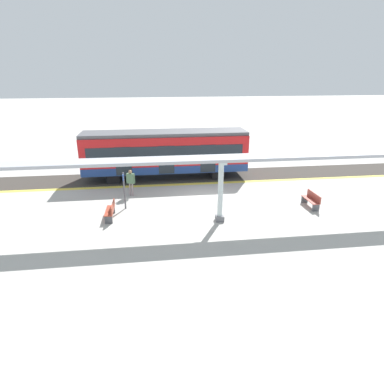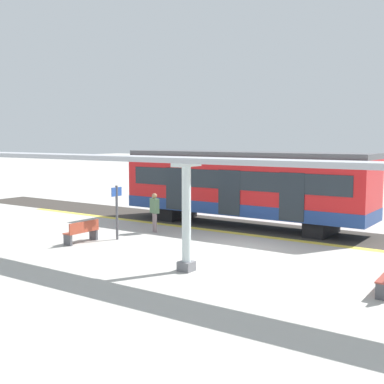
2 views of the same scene
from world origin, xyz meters
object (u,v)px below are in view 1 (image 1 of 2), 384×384
object	(u,v)px
canopy_pillar_second	(220,191)
bench_mid_platform	(111,211)
train_near_carriage	(165,154)
passenger_waiting_near_edge	(131,180)
bench_near_end	(312,200)
platform_info_sign	(124,187)

from	to	relation	value
canopy_pillar_second	bench_mid_platform	size ratio (longest dim) A/B	2.23
train_near_carriage	passenger_waiting_near_edge	xyz separation A→B (m)	(3.60, -2.41, -0.76)
canopy_pillar_second	bench_mid_platform	distance (m)	6.03
bench_mid_platform	passenger_waiting_near_edge	distance (m)	3.54
bench_near_end	passenger_waiting_near_edge	xyz separation A→B (m)	(-3.22, -10.63, 0.63)
train_near_carriage	bench_near_end	world-z (taller)	train_near_carriage
train_near_carriage	bench_near_end	bearing A→B (deg)	50.30
canopy_pillar_second	passenger_waiting_near_edge	size ratio (longest dim) A/B	1.96
train_near_carriage	bench_mid_platform	xyz separation A→B (m)	(6.95, -3.35, -1.38)
bench_mid_platform	platform_info_sign	bearing A→B (deg)	151.51
train_near_carriage	canopy_pillar_second	size ratio (longest dim) A/B	3.55
canopy_pillar_second	bench_near_end	world-z (taller)	canopy_pillar_second
train_near_carriage	passenger_waiting_near_edge	size ratio (longest dim) A/B	6.96
canopy_pillar_second	passenger_waiting_near_edge	bearing A→B (deg)	-132.48
bench_near_end	train_near_carriage	bearing A→B (deg)	-129.70
bench_mid_platform	passenger_waiting_near_edge	world-z (taller)	passenger_waiting_near_edge
train_near_carriage	bench_near_end	size ratio (longest dim) A/B	7.88
passenger_waiting_near_edge	canopy_pillar_second	bearing A→B (deg)	47.52
canopy_pillar_second	passenger_waiting_near_edge	world-z (taller)	canopy_pillar_second
bench_near_end	bench_mid_platform	distance (m)	11.57
bench_near_end	passenger_waiting_near_edge	distance (m)	11.13
passenger_waiting_near_edge	bench_mid_platform	bearing A→B (deg)	-15.66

